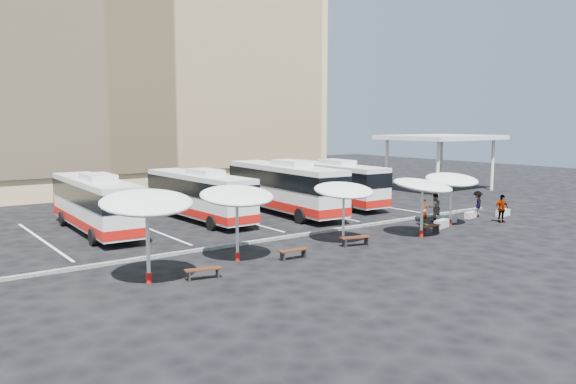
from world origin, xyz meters
TOP-DOWN VIEW (x-y plane):
  - ground at (0.00, 0.00)m, footprint 120.00×120.00m
  - sandstone_building at (0.00, 31.87)m, footprint 42.00×18.25m
  - service_canopy at (24.00, 10.00)m, footprint 10.00×8.00m
  - curb_divider at (0.00, 0.50)m, footprint 34.00×0.25m
  - bay_lines at (0.00, 8.00)m, footprint 24.15×12.00m
  - bus_0 at (-8.91, 8.55)m, footprint 2.87×11.11m
  - bus_1 at (-2.17, 8.56)m, footprint 2.74×10.86m
  - bus_2 at (3.96, 7.50)m, footprint 3.41×12.19m
  - bus_3 at (9.17, 8.68)m, footprint 3.01×11.40m
  - sunshade_0 at (-10.54, -3.29)m, footprint 4.35×4.39m
  - sunshade_1 at (-5.78, -2.25)m, footprint 4.06×4.10m
  - sunshade_2 at (0.81, -2.23)m, footprint 3.99×4.02m
  - sunshade_3 at (5.38, -3.69)m, footprint 4.28×4.31m
  - sunshade_4 at (9.66, -2.36)m, footprint 4.26×4.28m
  - wood_bench_0 at (-8.55, -4.11)m, footprint 1.56×0.73m
  - wood_bench_1 at (-3.50, -3.55)m, footprint 1.51×0.49m
  - wood_bench_2 at (0.76, -3.24)m, footprint 1.70×0.85m
  - wood_bench_3 at (6.46, -3.41)m, footprint 1.62×0.63m
  - conc_bench_0 at (8.56, -2.57)m, footprint 1.37×0.75m
  - conc_bench_1 at (10.26, -1.64)m, footprint 1.35×0.69m
  - conc_bench_2 at (12.94, -1.50)m, footprint 1.16×0.57m
  - conc_bench_3 at (15.40, -2.33)m, footprint 1.25×0.49m
  - passenger_0 at (8.13, -1.55)m, footprint 0.66×0.47m
  - passenger_1 at (9.86, -0.99)m, footprint 1.08×0.95m
  - passenger_2 at (13.11, -3.69)m, footprint 1.15×0.76m
  - passenger_3 at (13.73, -1.41)m, footprint 1.32×1.20m

SIDE VIEW (x-z plane):
  - ground at x=0.00m, z-range 0.00..0.00m
  - bay_lines at x=0.00m, z-range 0.00..0.01m
  - curb_divider at x=0.00m, z-range 0.00..0.15m
  - conc_bench_2 at x=12.94m, z-range 0.00..0.42m
  - conc_bench_3 at x=15.40m, z-range 0.00..0.46m
  - conc_bench_1 at x=10.26m, z-range 0.00..0.48m
  - conc_bench_0 at x=8.56m, z-range 0.00..0.49m
  - wood_bench_1 at x=-3.50m, z-range 0.12..0.58m
  - wood_bench_0 at x=-8.55m, z-range 0.12..0.59m
  - wood_bench_3 at x=6.46m, z-range 0.13..0.61m
  - wood_bench_2 at x=0.76m, z-range 0.13..0.64m
  - passenger_0 at x=8.13m, z-range 0.00..1.70m
  - passenger_3 at x=13.73m, z-range 0.00..1.78m
  - passenger_2 at x=13.11m, z-range 0.00..1.81m
  - passenger_1 at x=9.86m, z-range 0.00..1.86m
  - bus_1 at x=-2.17m, z-range 0.04..3.47m
  - bus_0 at x=-8.91m, z-range 0.04..3.54m
  - bus_3 at x=9.17m, z-range 0.04..3.63m
  - bus_2 at x=3.96m, z-range 0.04..3.86m
  - sunshade_2 at x=0.81m, z-range 1.16..4.47m
  - sunshade_4 at x=9.66m, z-range 1.17..4.53m
  - sunshade_3 at x=5.38m, z-range 1.19..4.60m
  - sunshade_1 at x=-5.78m, z-range 1.25..4.83m
  - sunshade_0 at x=-10.54m, z-range 1.34..5.16m
  - service_canopy at x=24.00m, z-range 2.27..7.47m
  - sandstone_building at x=0.00m, z-range -2.17..27.43m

